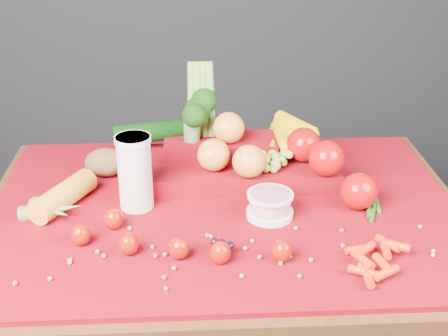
{
  "coord_description": "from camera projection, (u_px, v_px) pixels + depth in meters",
  "views": [
    {
      "loc": [
        -0.07,
        -1.23,
        1.46
      ],
      "look_at": [
        0.0,
        0.02,
        0.85
      ],
      "focal_mm": 50.0,
      "sensor_mm": 36.0,
      "label": 1
    }
  ],
  "objects": [
    {
      "name": "dark_grape_cluster",
      "position": [
        218.0,
        247.0,
        1.24
      ],
      "size": [
        0.06,
        0.05,
        0.03
      ],
      "primitive_type": null,
      "color": "black",
      "rests_on": "red_cloth"
    },
    {
      "name": "produce_mound",
      "position": [
        240.0,
        154.0,
        1.52
      ],
      "size": [
        0.61,
        0.36,
        0.27
      ],
      "color": "#6C030A",
      "rests_on": "red_cloth"
    },
    {
      "name": "milk_glass",
      "position": [
        135.0,
        170.0,
        1.37
      ],
      "size": [
        0.08,
        0.08,
        0.17
      ],
      "rotation": [
        0.0,
        0.0,
        0.32
      ],
      "color": "beige",
      "rests_on": "red_cloth"
    },
    {
      "name": "green_bean_pile",
      "position": [
        371.0,
        203.0,
        1.42
      ],
      "size": [
        0.14,
        0.12,
        0.01
      ],
      "primitive_type": null,
      "color": "#1A5E15",
      "rests_on": "red_cloth"
    },
    {
      "name": "baby_carrot_pile",
      "position": [
        382.0,
        260.0,
        1.2
      ],
      "size": [
        0.17,
        0.17,
        0.03
      ],
      "primitive_type": null,
      "color": "red",
      "rests_on": "red_cloth"
    },
    {
      "name": "yogurt_bowl",
      "position": [
        270.0,
        204.0,
        1.36
      ],
      "size": [
        0.1,
        0.1,
        0.06
      ],
      "rotation": [
        0.0,
        0.0,
        -0.07
      ],
      "color": "silver",
      "rests_on": "red_cloth"
    },
    {
      "name": "soybean_scatter",
      "position": [
        230.0,
        255.0,
        1.23
      ],
      "size": [
        0.84,
        0.24,
        0.01
      ],
      "primitive_type": null,
      "color": "#B0804C",
      "rests_on": "red_cloth"
    },
    {
      "name": "potato",
      "position": [
        106.0,
        162.0,
        1.54
      ],
      "size": [
        0.1,
        0.08,
        0.07
      ],
      "primitive_type": "ellipsoid",
      "color": "brown",
      "rests_on": "red_cloth"
    },
    {
      "name": "strawberry_scatter",
      "position": [
        166.0,
        240.0,
        1.24
      ],
      "size": [
        0.44,
        0.18,
        0.05
      ],
      "color": "#9C1E0D",
      "rests_on": "red_cloth"
    },
    {
      "name": "corn_ear",
      "position": [
        55.0,
        206.0,
        1.37
      ],
      "size": [
        0.24,
        0.26,
        0.06
      ],
      "rotation": [
        0.0,
        0.0,
        1.08
      ],
      "color": "gold",
      "rests_on": "red_cloth"
    },
    {
      "name": "table",
      "position": [
        224.0,
        246.0,
        1.46
      ],
      "size": [
        1.1,
        0.8,
        0.75
      ],
      "color": "#341A0B",
      "rests_on": "ground"
    },
    {
      "name": "red_cloth",
      "position": [
        224.0,
        209.0,
        1.41
      ],
      "size": [
        1.05,
        0.75,
        0.01
      ],
      "primitive_type": "cube",
      "color": "#6C030A",
      "rests_on": "table"
    }
  ]
}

